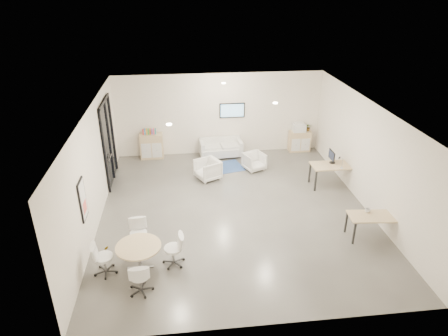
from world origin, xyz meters
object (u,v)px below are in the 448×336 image
round_table (139,249)px  armchair_left (208,169)px  desk_rear (334,167)px  desk_front (372,218)px  sideboard_right (299,141)px  loveseat (221,148)px  armchair_right (254,161)px  sideboard_left (152,146)px

round_table → armchair_left: bearing=66.4°
desk_rear → desk_front: (-0.02, -2.99, -0.10)m
desk_rear → desk_front: size_ratio=1.13×
sideboard_right → loveseat: (-3.23, -0.18, -0.09)m
sideboard_right → armchair_right: sideboard_right is taller
desk_rear → round_table: (-6.16, -3.62, -0.12)m
armchair_left → desk_front: 5.74m
armchair_right → desk_front: (2.38, -4.51, 0.24)m
armchair_right → desk_front: armchair_right is taller
sideboard_left → armchair_right: sideboard_left is taller
round_table → sideboard_left: bearing=90.1°
armchair_left → round_table: armchair_left is taller
sideboard_left → desk_front: (6.16, -6.02, 0.10)m
desk_front → round_table: (-6.14, -0.63, -0.02)m
armchair_left → round_table: 5.02m
loveseat → desk_front: loveseat is taller
sideboard_right → desk_rear: bearing=-85.1°
loveseat → armchair_right: 1.74m
loveseat → armchair_left: armchair_left is taller
loveseat → sideboard_right: bearing=-0.9°
sideboard_left → round_table: sideboard_left is taller
armchair_left → desk_front: armchair_left is taller
sideboard_right → desk_rear: 3.08m
armchair_right → desk_front: size_ratio=0.53×
desk_front → round_table: same height
armchair_right → desk_rear: (2.40, -1.52, 0.34)m
armchair_right → round_table: armchair_right is taller
armchair_left → loveseat: bearing=134.5°
desk_rear → round_table: desk_rear is taller
loveseat → desk_rear: size_ratio=1.13×
loveseat → armchair_left: size_ratio=2.15×
desk_front → round_table: 6.17m
armchair_left → armchair_right: size_ratio=1.11×
sideboard_left → armchair_right: 4.07m
armchair_right → sideboard_right: bearing=13.5°
sideboard_right → desk_rear: sideboard_right is taller
armchair_left → armchair_right: 1.84m
round_table → desk_front: bearing=5.8°
sideboard_right → armchair_left: 4.41m
sideboard_left → desk_front: bearing=-44.4°
armchair_left → round_table: size_ratio=0.72×
sideboard_left → armchair_left: bearing=-45.4°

